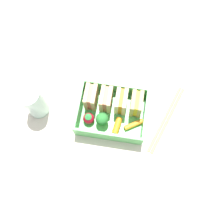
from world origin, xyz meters
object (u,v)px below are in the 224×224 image
sandwich_center_right (136,104)px  broccoli_floret (102,119)px  drinking_glass (34,102)px  chopstick_pair (167,119)px  sandwich_center (121,102)px  sandwich_center_left (106,99)px  sandwich_left (91,97)px  carrot_stick_left (117,126)px  strawberry_far_left (89,118)px  carrot_stick_far_left (134,125)px

sandwich_center_right → broccoli_floret: bearing=-146.5°
drinking_glass → chopstick_pair: bearing=3.8°
sandwich_center → broccoli_floret: 6.25cm
sandwich_center_left → chopstick_pair: size_ratio=0.31×
sandwich_left → sandwich_center_left: 3.66cm
sandwich_left → carrot_stick_left: sandwich_left is taller
sandwich_center → strawberry_far_left: 8.78cm
carrot_stick_left → chopstick_pair: carrot_stick_left is taller
drinking_glass → sandwich_center_left: bearing=12.1°
carrot_stick_left → carrot_stick_far_left: 4.02cm
sandwich_center → carrot_stick_far_left: bearing=-50.2°
sandwich_center_right → drinking_glass: bearing=-171.5°
sandwich_left → broccoli_floret: sandwich_left is taller
chopstick_pair → sandwich_center: bearing=173.2°
sandwich_center_right → carrot_stick_far_left: (0.15, -4.57, -2.27)cm
carrot_stick_far_left → sandwich_center: bearing=129.8°
sandwich_center_left → strawberry_far_left: sandwich_center_left is taller
sandwich_center_right → chopstick_pair: bearing=-9.8°
strawberry_far_left → chopstick_pair: strawberry_far_left is taller
sandwich_center → carrot_stick_left: 5.89cm
sandwich_left → sandwich_center_right: bearing=0.0°
broccoli_floret → chopstick_pair: (15.66, 3.53, -3.47)cm
sandwich_left → carrot_stick_far_left: 12.25cm
sandwich_center → strawberry_far_left: bearing=-145.3°
carrot_stick_left → sandwich_center_right: bearing=55.5°
sandwich_center → chopstick_pair: (11.86, -1.42, -3.73)cm
sandwich_left → sandwich_center: 7.33cm
sandwich_left → drinking_glass: (-13.06, -3.58, 0.81)cm
sandwich_center_left → sandwich_center_right: bearing=0.0°
sandwich_center_left → drinking_glass: drinking_glass is taller
sandwich_center → drinking_glass: bearing=-170.0°
broccoli_floret → carrot_stick_far_left: (7.62, 0.37, -2.00)cm
sandwich_center_right → carrot_stick_left: bearing=-124.5°
broccoli_floret → drinking_glass: drinking_glass is taller
sandwich_left → carrot_stick_left: size_ratio=1.44×
carrot_stick_far_left → sandwich_left: bearing=157.7°
strawberry_far_left → carrot_stick_left: (7.02, -0.55, -0.74)cm
sandwich_center → sandwich_center_right: same height
carrot_stick_far_left → sandwich_center_right: bearing=91.8°
sandwich_center_right → chopstick_pair: (8.19, -1.42, -3.73)cm
sandwich_center_left → carrot_stick_left: (3.56, -5.49, -2.12)cm
strawberry_far_left → chopstick_pair: size_ratio=0.18×
sandwich_left → carrot_stick_far_left: size_ratio=1.21×
sandwich_center → chopstick_pair: bearing=-6.8°
chopstick_pair → carrot_stick_left: bearing=-161.2°
chopstick_pair → strawberry_far_left: bearing=-169.5°
carrot_stick_far_left → broccoli_floret: bearing=-177.2°
broccoli_floret → sandwich_center_right: bearing=33.5°
chopstick_pair → carrot_stick_far_left: bearing=-158.6°
sandwich_center_left → drinking_glass: size_ratio=0.59×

